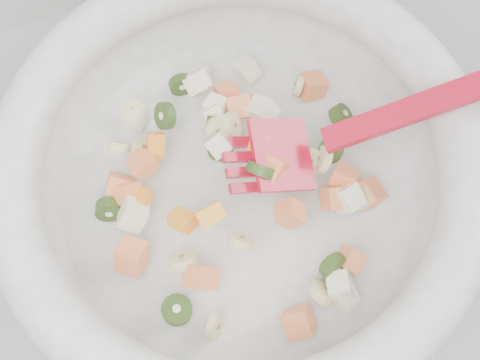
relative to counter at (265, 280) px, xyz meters
name	(u,v)px	position (x,y,z in m)	size (l,w,h in m)	color
counter	(265,280)	(0.00, 0.00, 0.00)	(2.00, 0.60, 0.90)	gray
mixing_bowl	(240,173)	(-0.05, 0.00, 0.52)	(0.50, 0.43, 0.17)	white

